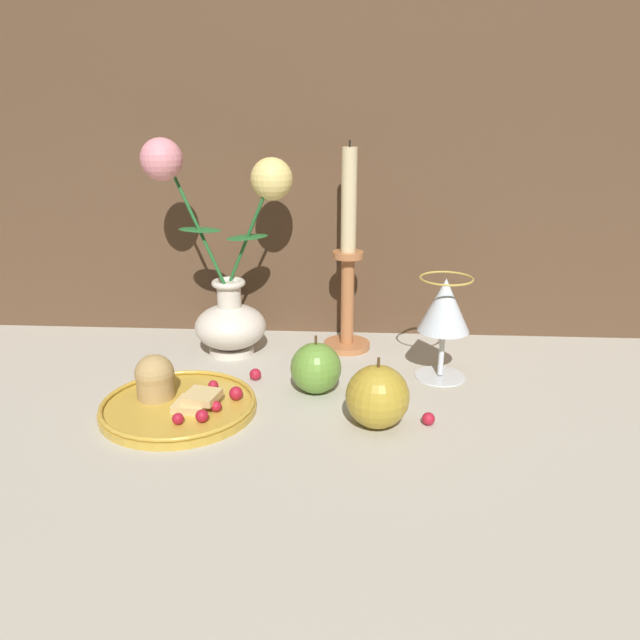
# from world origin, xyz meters

# --- Properties ---
(ground_plane) EXTENTS (2.40, 2.40, 0.00)m
(ground_plane) POSITION_xyz_m (0.00, 0.00, 0.00)
(ground_plane) COLOR #B7B2A3
(ground_plane) RESTS_ON ground
(vase) EXTENTS (0.22, 0.11, 0.34)m
(vase) POSITION_xyz_m (-0.21, 0.14, 0.13)
(vase) COLOR silver
(vase) RESTS_ON ground_plane
(plate_with_pastries) EXTENTS (0.20, 0.20, 0.07)m
(plate_with_pastries) POSITION_xyz_m (-0.24, -0.07, 0.02)
(plate_with_pastries) COLOR gold
(plate_with_pastries) RESTS_ON ground_plane
(wine_glass) EXTENTS (0.08, 0.08, 0.15)m
(wine_glass) POSITION_xyz_m (0.12, 0.06, 0.11)
(wine_glass) COLOR silver
(wine_glass) RESTS_ON ground_plane
(candlestick) EXTENTS (0.08, 0.08, 0.33)m
(candlestick) POSITION_xyz_m (-0.02, 0.17, 0.13)
(candlestick) COLOR #B77042
(candlestick) RESTS_ON ground_plane
(apple_beside_vase) EXTENTS (0.07, 0.07, 0.08)m
(apple_beside_vase) POSITION_xyz_m (-0.06, -0.00, 0.04)
(apple_beside_vase) COLOR #669938
(apple_beside_vase) RESTS_ON ground_plane
(apple_near_glass) EXTENTS (0.08, 0.08, 0.09)m
(apple_near_glass) POSITION_xyz_m (0.02, -0.09, 0.04)
(apple_near_glass) COLOR #B2932D
(apple_near_glass) RESTS_ON ground_plane
(berry_near_plate) EXTENTS (0.02, 0.02, 0.02)m
(berry_near_plate) POSITION_xyz_m (0.09, -0.09, 0.01)
(berry_near_plate) COLOR #AD192D
(berry_near_plate) RESTS_ON ground_plane
(berry_front_center) EXTENTS (0.02, 0.02, 0.02)m
(berry_front_center) POSITION_xyz_m (-0.15, 0.03, 0.01)
(berry_front_center) COLOR #AD192D
(berry_front_center) RESTS_ON ground_plane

